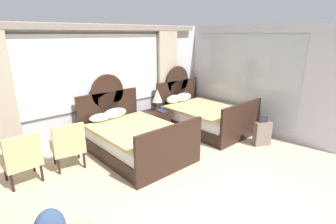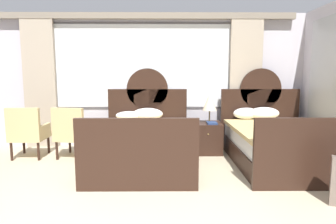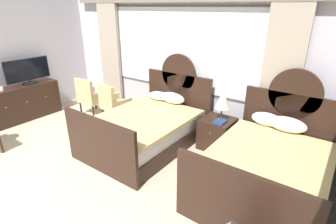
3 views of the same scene
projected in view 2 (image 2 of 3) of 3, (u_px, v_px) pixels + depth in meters
The scene contains 8 objects.
wall_back_window at pixel (143, 77), 5.88m from camera, with size 6.55×0.22×2.70m.
bed_near_window at pixel (144, 143), 4.78m from camera, with size 1.56×2.24×1.60m.
bed_near_mirror at pixel (279, 142), 4.80m from camera, with size 1.56×2.24×1.60m.
nightstand_between_beds at pixel (206, 138), 5.46m from camera, with size 0.56×0.59×0.58m.
table_lamp_on_nightstand at pixel (210, 102), 5.37m from camera, with size 0.27×0.27×0.57m.
book_on_nightstand at pixel (212, 123), 5.31m from camera, with size 0.18×0.26×0.03m.
armchair_by_window_left at pixel (73, 131), 5.08m from camera, with size 0.65×0.65×0.92m.
armchair_by_window_centre at pixel (28, 131), 5.07m from camera, with size 0.57×0.57×0.92m.
Camera 2 is at (0.46, -2.31, 1.50)m, focal length 30.71 mm.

